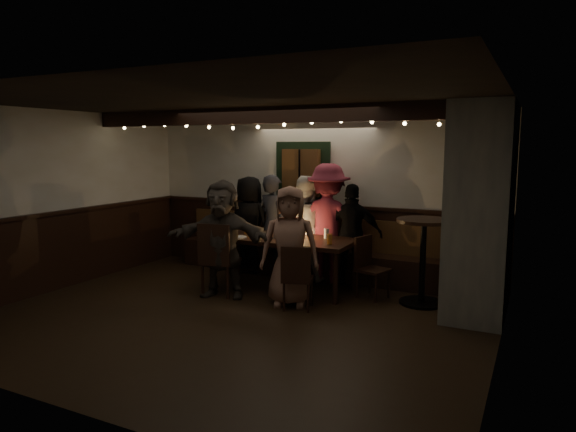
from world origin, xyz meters
The scene contains 13 objects.
room centered at (1.07, 1.42, 1.07)m, with size 6.02×5.01×2.62m.
dining_table centered at (-0.05, 1.40, 0.69)m, with size 2.13×0.91×0.92m.
chair_near_left centered at (-0.67, 0.64, 0.58)m, with size 0.54×0.54×1.03m.
chair_near_right centered at (0.59, 0.56, 0.47)m, with size 0.47×0.47×0.84m.
chair_end centered at (1.22, 1.54, 0.48)m, with size 0.48×0.48×0.85m.
high_top centered at (1.96, 1.55, 0.72)m, with size 0.72×0.72×1.14m.
person_a centered at (-1.02, 2.11, 0.79)m, with size 0.78×0.50×1.59m, color black.
person_b centered at (-0.56, 2.07, 0.81)m, with size 0.59×0.39×1.63m, color #26272E.
person_c centered at (0.01, 2.03, 0.81)m, with size 0.79×0.62×1.63m, color silver.
person_d centered at (0.40, 2.06, 0.91)m, with size 1.18×0.68×1.82m, color maroon.
person_e centered at (0.80, 2.06, 0.76)m, with size 0.90×0.37×1.53m, color black.
person_f centered at (-0.60, 0.66, 0.81)m, with size 1.51×0.48×1.63m, color #3B342D.
person_g centered at (0.40, 0.74, 0.79)m, with size 0.77×0.50×1.57m, color #895F4F.
Camera 1 is at (3.30, -5.16, 2.09)m, focal length 32.00 mm.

